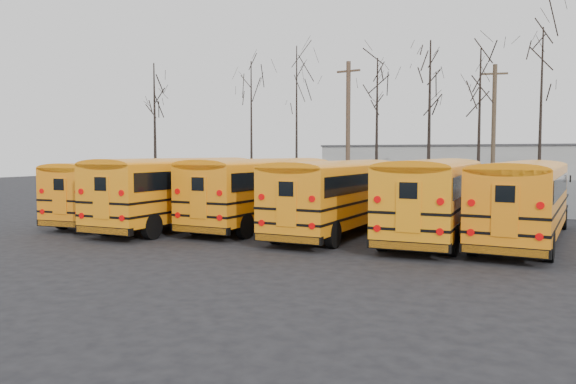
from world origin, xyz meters
The scene contains 18 objects.
ground centered at (0.00, 0.00, 0.00)m, with size 120.00×120.00×0.00m, color black.
fence centered at (0.00, 12.00, 1.00)m, with size 40.00×0.04×2.00m, color gray.
distant_building centered at (2.00, 32.00, 2.00)m, with size 22.00×8.00×4.00m, color #B9BAB4.
bus_a centered at (-9.06, 1.83, 1.76)m, with size 3.31×10.88×3.00m.
bus_b centered at (-5.49, 1.18, 1.88)m, with size 2.68×11.49×3.21m.
bus_c centered at (-2.09, 2.86, 1.87)m, with size 3.14×11.49×3.19m.
bus_d centered at (1.80, 2.12, 1.83)m, with size 2.89×11.23×3.12m.
bus_e centered at (5.70, 2.40, 1.87)m, with size 2.77×11.45×3.19m.
bus_f centered at (8.91, 2.64, 1.84)m, with size 3.36×11.35×3.13m.
utility_pole_left centered at (-2.02, 14.60, 4.75)m, with size 1.64×0.40×9.24m.
utility_pole_right centered at (6.40, 19.96, 4.76)m, with size 1.64×0.43×9.27m.
tree_0 centered at (-16.84, 13.89, 5.01)m, with size 0.26×0.26×10.02m, color black.
tree_1 centered at (-9.14, 14.70, 4.88)m, with size 0.26×0.26×9.76m, color black.
tree_2 centered at (-6.61, 16.80, 5.48)m, with size 0.26×0.26×10.97m, color black.
tree_3 centered at (-0.94, 17.52, 4.92)m, with size 0.26×0.26×9.83m, color black.
tree_4 centered at (2.68, 17.10, 5.32)m, with size 0.26×0.26×10.65m, color black.
tree_5 centered at (6.01, 14.80, 4.74)m, with size 0.26×0.26×9.47m, color black.
tree_6 centered at (9.30, 13.72, 5.09)m, with size 0.26×0.26×10.18m, color black.
Camera 1 is at (9.61, -20.02, 3.37)m, focal length 35.00 mm.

